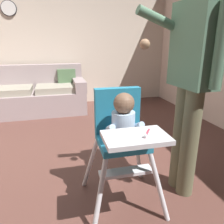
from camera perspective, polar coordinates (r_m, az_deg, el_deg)
The scene contains 6 objects.
ground at distance 2.41m, azimuth -11.22°, elevation -15.41°, with size 6.31×6.91×0.10m, color brown.
wall_far at distance 4.71m, azimuth -14.70°, elevation 17.77°, with size 5.51×0.06×2.60m, color beige.
couch at distance 4.31m, azimuth -19.49°, elevation 4.37°, with size 1.82×0.86×0.86m.
high_chair at distance 1.62m, azimuth 2.72°, elevation -4.50°, with size 0.62×0.74×0.93m.
adult_standing at distance 1.79m, azimuth 20.20°, elevation 7.94°, with size 0.52×0.49×1.73m.
wall_clock at distance 4.76m, azimuth -25.61°, elevation 23.47°, with size 0.28×0.04×0.28m.
Camera 1 is at (-0.07, -2.03, 1.26)m, focal length 34.66 mm.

